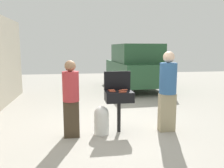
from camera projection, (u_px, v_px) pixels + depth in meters
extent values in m
plane|color=#9E998E|center=(112.00, 129.00, 5.36)|extent=(24.00, 24.00, 0.00)
cylinder|color=black|center=(119.00, 117.00, 5.16)|extent=(0.08, 0.08, 0.69)
cube|color=black|center=(119.00, 96.00, 5.09)|extent=(0.60, 0.44, 0.22)
cube|color=black|center=(117.00, 81.00, 5.26)|extent=(0.60, 0.05, 0.42)
cylinder|color=#AD4228|center=(113.00, 91.00, 5.00)|extent=(0.13, 0.04, 0.03)
cylinder|color=#AD4228|center=(122.00, 92.00, 4.92)|extent=(0.13, 0.04, 0.03)
cylinder|color=#AD4228|center=(111.00, 90.00, 5.17)|extent=(0.13, 0.03, 0.03)
cylinder|color=#AD4228|center=(112.00, 90.00, 5.12)|extent=(0.13, 0.03, 0.03)
cylinder|color=#AD4228|center=(124.00, 92.00, 4.96)|extent=(0.13, 0.04, 0.03)
cylinder|color=#AD4228|center=(122.00, 91.00, 5.11)|extent=(0.13, 0.04, 0.03)
cylinder|color=#B74C33|center=(123.00, 90.00, 5.14)|extent=(0.13, 0.03, 0.03)
cylinder|color=#B74C33|center=(125.00, 90.00, 5.20)|extent=(0.13, 0.04, 0.03)
cylinder|color=silver|center=(101.00, 124.00, 5.03)|extent=(0.32, 0.32, 0.46)
sphere|color=silver|center=(101.00, 113.00, 5.00)|extent=(0.31, 0.31, 0.31)
cube|color=#3F3323|center=(72.00, 119.00, 4.84)|extent=(0.32, 0.18, 0.77)
cylinder|color=#B23338|center=(71.00, 86.00, 4.74)|extent=(0.34, 0.34, 0.61)
sphere|color=#936B4C|center=(70.00, 66.00, 4.68)|extent=(0.22, 0.22, 0.22)
cube|color=gray|center=(167.00, 112.00, 5.20)|extent=(0.36, 0.20, 0.85)
cylinder|color=#2D598C|center=(168.00, 78.00, 5.09)|extent=(0.37, 0.37, 0.68)
sphere|color=beige|center=(169.00, 57.00, 5.02)|extent=(0.25, 0.25, 0.25)
cube|color=#234C2D|center=(135.00, 72.00, 10.78)|extent=(2.08, 4.48, 0.90)
cube|color=#234C2D|center=(136.00, 53.00, 10.45)|extent=(1.87, 2.67, 0.80)
cylinder|color=black|center=(167.00, 86.00, 9.53)|extent=(0.25, 0.65, 0.64)
cylinder|color=black|center=(124.00, 87.00, 9.18)|extent=(0.25, 0.65, 0.64)
cylinder|color=black|center=(142.00, 77.00, 12.51)|extent=(0.25, 0.65, 0.64)
cylinder|color=black|center=(109.00, 78.00, 12.16)|extent=(0.25, 0.65, 0.64)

